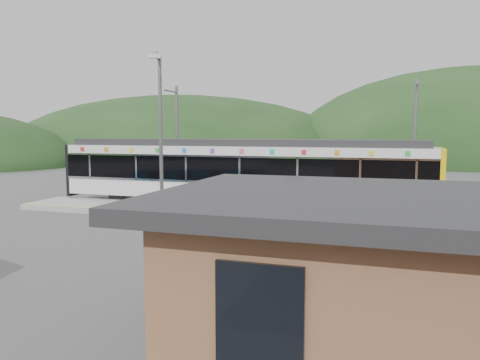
% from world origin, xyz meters
% --- Properties ---
extents(ground, '(120.00, 120.00, 0.00)m').
position_xyz_m(ground, '(0.00, 0.00, 0.00)').
color(ground, '#4C4C4F').
rests_on(ground, ground).
extents(hills, '(146.00, 149.00, 26.00)m').
position_xyz_m(hills, '(6.19, 5.29, 0.00)').
color(hills, '#1E3D19').
rests_on(hills, ground).
extents(platform, '(26.00, 3.20, 0.30)m').
position_xyz_m(platform, '(0.00, 3.30, 0.15)').
color(platform, '#9E9E99').
rests_on(platform, ground).
extents(yellow_line, '(26.00, 0.10, 0.01)m').
position_xyz_m(yellow_line, '(0.00, 2.00, 0.30)').
color(yellow_line, yellow).
rests_on(yellow_line, platform).
extents(train, '(20.44, 3.01, 3.74)m').
position_xyz_m(train, '(-2.02, 6.00, 2.06)').
color(train, black).
rests_on(train, ground).
extents(catenary_mast_west, '(0.18, 1.80, 7.00)m').
position_xyz_m(catenary_mast_west, '(-7.00, 8.56, 3.65)').
color(catenary_mast_west, slate).
rests_on(catenary_mast_west, ground).
extents(catenary_mast_east, '(0.18, 1.80, 7.00)m').
position_xyz_m(catenary_mast_east, '(7.00, 8.56, 3.65)').
color(catenary_mast_east, slate).
rests_on(catenary_mast_east, ground).
extents(station_shelter, '(9.20, 6.20, 3.00)m').
position_xyz_m(station_shelter, '(6.00, -9.01, 1.55)').
color(station_shelter, '#8C5C3D').
rests_on(station_shelter, ground).
extents(lamp_post, '(0.48, 1.20, 6.64)m').
position_xyz_m(lamp_post, '(-1.39, -4.46, 3.95)').
color(lamp_post, slate).
rests_on(lamp_post, ground).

